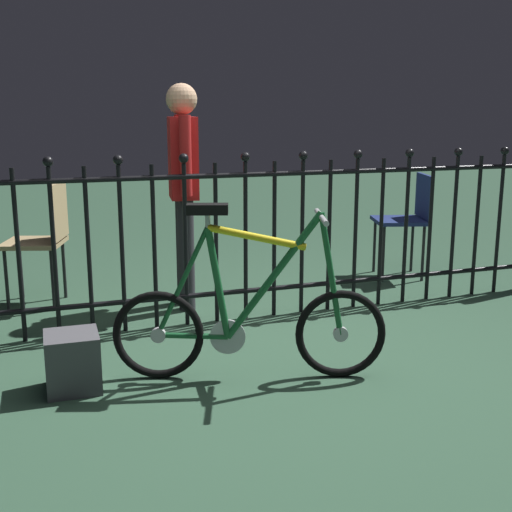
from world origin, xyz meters
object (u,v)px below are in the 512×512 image
Objects in this scene: chair_tan at (45,232)px; chair_navy at (409,214)px; person_visitor at (183,178)px; display_crate at (73,362)px; bicycle at (249,319)px.

chair_tan reaches higher than chair_navy.
chair_tan is 2.82m from chair_navy.
chair_navy is (2.81, -0.12, 0.01)m from chair_tan.
chair_navy is at bearing 7.30° from person_visitor.
person_visitor is 5.32× the size of display_crate.
chair_navy is 3.12m from display_crate.
bicycle is 1.45m from person_visitor.
person_visitor is (-0.02, 1.33, 0.58)m from bicycle.
bicycle is 1.59× the size of chair_navy.
person_visitor is at bearing 90.91° from bicycle.
bicycle is 4.67× the size of display_crate.
bicycle reaches higher than chair_navy.
chair_tan is 1.02× the size of chair_navy.
person_visitor is 1.64m from display_crate.
chair_tan is 1.04m from person_visitor.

